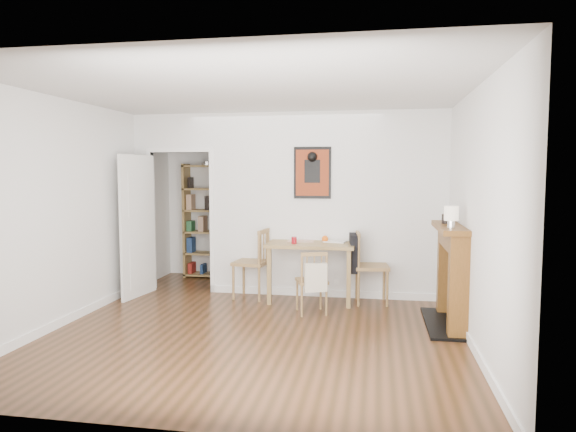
% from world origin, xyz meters
% --- Properties ---
extents(ground, '(5.20, 5.20, 0.00)m').
position_xyz_m(ground, '(0.00, 0.00, 0.00)').
color(ground, '#57321C').
rests_on(ground, ground).
extents(room_shell, '(5.20, 5.20, 5.20)m').
position_xyz_m(room_shell, '(0.10, 1.34, 1.30)').
color(room_shell, silver).
rests_on(room_shell, ground).
extents(dining_table, '(1.18, 0.75, 0.80)m').
position_xyz_m(dining_table, '(0.42, 1.10, 0.71)').
color(dining_table, olive).
rests_on(dining_table, ground).
extents(chair_left, '(0.55, 0.55, 0.98)m').
position_xyz_m(chair_left, '(-0.43, 1.10, 0.49)').
color(chair_left, '#9D8149').
rests_on(chair_left, ground).
extents(chair_right, '(0.59, 0.53, 0.97)m').
position_xyz_m(chair_right, '(1.21, 1.10, 0.50)').
color(chair_right, '#9D8149').
rests_on(chair_right, ground).
extents(chair_front, '(0.51, 0.54, 0.79)m').
position_xyz_m(chair_front, '(0.51, 0.47, 0.40)').
color(chair_front, '#9D8149').
rests_on(chair_front, ground).
extents(bookshelf, '(0.80, 0.32, 1.90)m').
position_xyz_m(bookshelf, '(-1.48, 2.40, 0.94)').
color(bookshelf, olive).
rests_on(bookshelf, ground).
extents(fireplace, '(0.45, 1.25, 1.16)m').
position_xyz_m(fireplace, '(2.16, 0.25, 0.62)').
color(fireplace, brown).
rests_on(fireplace, ground).
extents(red_glass, '(0.07, 0.07, 0.09)m').
position_xyz_m(red_glass, '(0.21, 0.95, 0.85)').
color(red_glass, maroon).
rests_on(red_glass, dining_table).
extents(orange_fruit, '(0.09, 0.09, 0.09)m').
position_xyz_m(orange_fruit, '(0.60, 1.18, 0.85)').
color(orange_fruit, '#FB620D').
rests_on(orange_fruit, dining_table).
extents(placemat, '(0.37, 0.28, 0.00)m').
position_xyz_m(placemat, '(0.26, 1.21, 0.80)').
color(placemat, beige).
rests_on(placemat, dining_table).
extents(notebook, '(0.33, 0.27, 0.01)m').
position_xyz_m(notebook, '(0.74, 1.20, 0.81)').
color(notebook, white).
rests_on(notebook, dining_table).
extents(mantel_lamp, '(0.15, 0.15, 0.24)m').
position_xyz_m(mantel_lamp, '(2.07, -0.13, 1.31)').
color(mantel_lamp, silver).
rests_on(mantel_lamp, fireplace).
extents(ceramic_jar_a, '(0.09, 0.09, 0.11)m').
position_xyz_m(ceramic_jar_a, '(2.09, 0.40, 1.22)').
color(ceramic_jar_a, black).
rests_on(ceramic_jar_a, fireplace).
extents(ceramic_jar_b, '(0.09, 0.09, 0.11)m').
position_xyz_m(ceramic_jar_b, '(2.15, 0.59, 1.22)').
color(ceramic_jar_b, black).
rests_on(ceramic_jar_b, fireplace).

